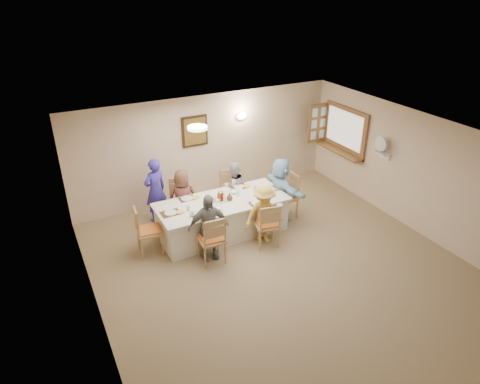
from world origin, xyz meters
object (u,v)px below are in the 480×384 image
diner_back_left (183,198)px  chair_front_right (267,224)px  serving_hatch (345,130)px  chair_front_left (211,238)px  chair_right_end (285,196)px  caregiver (155,190)px  diner_front_right (264,214)px  chair_left_end (149,230)px  chair_back_left (181,202)px  diner_front_left (208,227)px  diner_right_end (281,189)px  diner_back_right (233,188)px  chair_back_right (231,192)px  desk_fan (382,147)px  condiment_ketchup (219,196)px  dining_table (222,217)px

diner_back_left → chair_front_right: bearing=140.9°
serving_hatch → chair_front_left: serving_hatch is taller
chair_right_end → caregiver: size_ratio=0.69×
caregiver → diner_front_right: bearing=115.4°
chair_right_end → chair_left_end: bearing=-88.9°
chair_back_left → diner_front_left: diner_front_left is taller
chair_front_left → diner_right_end: size_ratio=0.71×
chair_front_left → diner_back_right: size_ratio=0.82×
chair_front_right → diner_right_end: diner_right_end is taller
chair_back_right → chair_left_end: chair_left_end is taller
chair_left_end → diner_front_right: 2.26m
chair_back_left → chair_left_end: chair_left_end is taller
desk_fan → condiment_ketchup: 3.73m
chair_back_right → diner_right_end: (0.82, -0.80, 0.24)m
condiment_ketchup → diner_right_end: bearing=-0.7°
diner_back_right → condiment_ketchup: (-0.65, -0.66, 0.26)m
desk_fan → chair_left_end: bearing=172.6°
chair_front_left → chair_left_end: bearing=-36.4°
chair_front_left → chair_back_left: bearing=-86.3°
diner_right_end → caregiver: size_ratio=0.98×
chair_left_end → chair_front_right: bearing=-104.5°
chair_front_left → condiment_ketchup: 1.05m
chair_back_left → diner_front_left: size_ratio=0.74×
chair_front_left → diner_back_left: diner_back_left is taller
chair_right_end → diner_back_left: (-2.15, 0.68, 0.14)m
desk_fan → diner_front_right: 3.09m
serving_hatch → caregiver: 4.80m
serving_hatch → desk_fan: serving_hatch is taller
chair_front_left → diner_right_end: bearing=-154.7°
condiment_ketchup → caregiver: bearing=131.4°
diner_right_end → caregiver: (-2.47, 1.15, 0.02)m
chair_back_left → serving_hatch: bearing=9.5°
chair_back_left → caregiver: caregiver is taller
desk_fan → caregiver: bearing=158.5°
chair_back_left → chair_front_right: (1.20, -1.60, -0.01)m
chair_back_left → diner_right_end: bearing=-10.6°
dining_table → chair_back_right: bearing=53.1°
diner_front_right → diner_right_end: bearing=43.3°
serving_hatch → diner_back_right: serving_hatch is taller
chair_front_left → diner_front_left: (0.00, 0.12, 0.17)m
chair_back_right → chair_front_right: chair_front_right is taller
chair_front_left → diner_back_left: bearing=-86.3°
chair_back_left → diner_front_left: bearing=-79.0°
diner_right_end → dining_table: bearing=88.3°
serving_hatch → condiment_ketchup: bearing=-169.8°
diner_back_right → dining_table: bearing=43.8°
diner_front_left → serving_hatch: bearing=25.5°
chair_back_right → chair_right_end: 1.24m
diner_back_left → diner_back_right: (1.20, 0.00, -0.03)m
diner_back_left → serving_hatch: bearing=-168.0°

